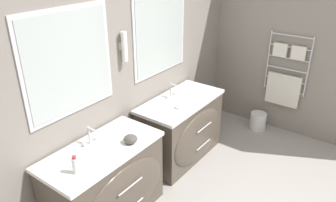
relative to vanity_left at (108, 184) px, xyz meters
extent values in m
cube|color=gray|center=(0.72, 0.37, 0.90)|extent=(5.61, 0.06, 2.60)
cube|color=silver|center=(0.00, 0.34, 1.15)|extent=(0.93, 0.02, 0.94)
cube|color=#B2BCBA|center=(0.00, 0.33, 1.15)|extent=(0.86, 0.01, 0.87)
cube|color=silver|center=(1.28, 0.34, 1.15)|extent=(0.93, 0.02, 0.94)
cube|color=#B2BCBA|center=(1.28, 0.33, 1.15)|extent=(0.86, 0.01, 0.87)
cylinder|color=white|center=(0.64, 0.29, 1.15)|extent=(0.06, 0.06, 0.30)
cube|color=silver|center=(0.64, 0.33, 1.15)|extent=(0.05, 0.02, 0.08)
cube|color=gray|center=(2.75, -0.60, 0.90)|extent=(0.06, 3.57, 2.60)
cylinder|color=silver|center=(2.69, -1.02, 0.61)|extent=(0.02, 0.02, 0.83)
cylinder|color=silver|center=(2.69, -0.47, 0.61)|extent=(0.02, 0.02, 0.83)
cylinder|color=silver|center=(2.69, -0.74, 0.99)|extent=(0.02, 0.55, 0.02)
cylinder|color=silver|center=(2.69, -0.74, 0.84)|extent=(0.02, 0.55, 0.02)
cylinder|color=silver|center=(2.69, -0.74, 0.68)|extent=(0.02, 0.55, 0.02)
cylinder|color=silver|center=(2.69, -0.74, 0.53)|extent=(0.02, 0.55, 0.02)
cylinder|color=silver|center=(2.69, -0.74, 0.38)|extent=(0.02, 0.55, 0.02)
cylinder|color=silver|center=(2.69, -0.74, 0.22)|extent=(0.02, 0.55, 0.02)
cube|color=silver|center=(2.67, -0.74, 0.23)|extent=(0.04, 0.46, 0.45)
cube|color=silver|center=(2.67, -0.86, 0.78)|extent=(0.04, 0.19, 0.18)
cube|color=silver|center=(2.67, -0.62, 0.78)|extent=(0.04, 0.19, 0.18)
cube|color=#4C4238|center=(0.00, 0.04, -0.03)|extent=(1.12, 0.54, 0.76)
ellipsoid|color=#4C4238|center=(0.00, -0.23, -0.03)|extent=(1.03, 0.12, 0.63)
cube|color=white|center=(0.00, 0.04, 0.37)|extent=(1.15, 0.57, 0.04)
ellipsoid|color=white|center=(0.00, 0.01, 0.35)|extent=(0.46, 0.40, 0.08)
cylinder|color=silver|center=(0.00, -0.30, 0.13)|extent=(0.31, 0.01, 0.01)
cube|color=#4C4238|center=(1.28, 0.04, -0.03)|extent=(1.12, 0.54, 0.76)
ellipsoid|color=#4C4238|center=(1.28, -0.23, -0.03)|extent=(1.03, 0.12, 0.63)
cube|color=white|center=(1.28, 0.04, 0.37)|extent=(1.15, 0.57, 0.04)
ellipsoid|color=white|center=(1.28, 0.01, 0.35)|extent=(0.46, 0.40, 0.08)
cylinder|color=silver|center=(1.28, -0.30, 0.13)|extent=(0.31, 0.01, 0.01)
cylinder|color=silver|center=(1.28, -0.30, -0.12)|extent=(0.31, 0.01, 0.01)
cylinder|color=silver|center=(0.00, 0.19, 0.48)|extent=(0.02, 0.02, 0.17)
cylinder|color=silver|center=(0.00, 0.14, 0.55)|extent=(0.02, 0.10, 0.02)
cylinder|color=silver|center=(-0.07, 0.19, 0.41)|extent=(0.03, 0.03, 0.04)
cylinder|color=silver|center=(0.07, 0.19, 0.41)|extent=(0.03, 0.03, 0.04)
cylinder|color=silver|center=(1.28, 0.19, 0.48)|extent=(0.02, 0.02, 0.17)
cylinder|color=silver|center=(1.28, 0.14, 0.55)|extent=(0.02, 0.10, 0.02)
cylinder|color=silver|center=(1.21, 0.19, 0.41)|extent=(0.03, 0.03, 0.04)
cylinder|color=silver|center=(1.35, 0.19, 0.41)|extent=(0.03, 0.03, 0.04)
cylinder|color=silver|center=(-0.36, -0.06, 0.46)|extent=(0.05, 0.05, 0.14)
cylinder|color=red|center=(-0.36, -0.06, 0.54)|extent=(0.03, 0.03, 0.02)
ellipsoid|color=#4C4742|center=(0.23, -0.11, 0.43)|extent=(0.13, 0.13, 0.08)
cube|color=white|center=(1.09, -0.06, 0.40)|extent=(0.09, 0.06, 0.02)
ellipsoid|color=#F2E5CC|center=(1.09, -0.06, 0.42)|extent=(0.06, 0.04, 0.02)
cylinder|color=silver|center=(2.51, -0.51, -0.28)|extent=(0.23, 0.23, 0.25)
torus|color=silver|center=(2.51, -0.51, -0.16)|extent=(0.23, 0.23, 0.01)
camera|label=1|loc=(-1.65, -1.92, 2.06)|focal=35.00mm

